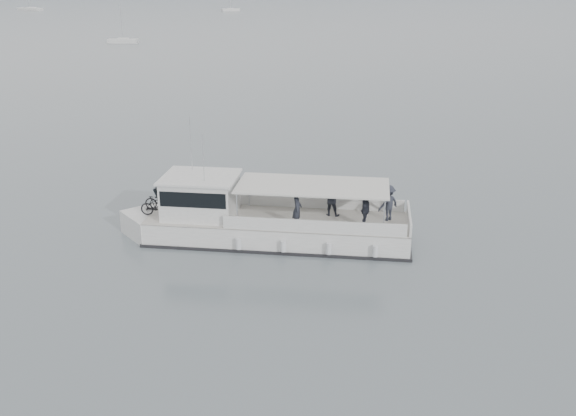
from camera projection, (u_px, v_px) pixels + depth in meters
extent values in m
plane|color=slate|center=(400.00, 238.00, 30.91)|extent=(1400.00, 1400.00, 0.00)
cube|color=white|center=(278.00, 231.00, 30.49)|extent=(12.62, 7.78, 1.33)
cube|color=white|center=(153.00, 225.00, 31.25)|extent=(3.08, 3.08, 1.33)
cube|color=beige|center=(278.00, 218.00, 30.26)|extent=(12.62, 7.78, 0.06)
cube|color=black|center=(278.00, 239.00, 30.64)|extent=(12.85, 7.97, 0.18)
cube|color=white|center=(320.00, 203.00, 31.39)|extent=(7.60, 3.26, 0.62)
cube|color=white|center=(314.00, 227.00, 28.46)|extent=(7.60, 3.26, 0.62)
cube|color=white|center=(409.00, 218.00, 29.41)|extent=(1.36, 3.07, 0.62)
cube|color=white|center=(201.00, 197.00, 30.39)|extent=(4.10, 3.82, 1.85)
cube|color=black|center=(168.00, 192.00, 30.53)|extent=(1.52, 2.59, 1.19)
cube|color=black|center=(200.00, 190.00, 30.28)|extent=(3.92, 3.78, 0.72)
cube|color=white|center=(200.00, 177.00, 30.05)|extent=(4.36, 4.09, 0.10)
cube|color=silver|center=(313.00, 186.00, 29.47)|extent=(7.62, 5.53, 0.08)
cylinder|color=silver|center=(237.00, 211.00, 28.83)|extent=(0.08, 0.08, 1.69)
cylinder|color=silver|center=(249.00, 190.00, 31.50)|extent=(0.08, 0.08, 1.69)
cylinder|color=silver|center=(384.00, 217.00, 28.03)|extent=(0.08, 0.08, 1.69)
cylinder|color=silver|center=(384.00, 196.00, 30.70)|extent=(0.08, 0.08, 1.69)
cylinder|color=silver|center=(191.00, 144.00, 30.52)|extent=(0.04, 0.04, 2.67)
cylinder|color=silver|center=(203.00, 158.00, 28.94)|extent=(0.04, 0.04, 2.26)
cylinder|color=silver|center=(238.00, 244.00, 28.99)|extent=(0.32, 0.32, 0.51)
cylinder|color=silver|center=(283.00, 246.00, 28.74)|extent=(0.32, 0.32, 0.51)
cylinder|color=silver|center=(329.00, 249.00, 28.48)|extent=(0.32, 0.32, 0.51)
cylinder|color=silver|center=(375.00, 251.00, 28.23)|extent=(0.32, 0.32, 0.51)
imported|color=black|center=(162.00, 201.00, 31.18)|extent=(1.86, 1.25, 0.92)
imported|color=black|center=(157.00, 206.00, 30.41)|extent=(1.67, 1.05, 0.97)
imported|color=#292C37|center=(297.00, 209.00, 28.98)|extent=(0.63, 0.74, 1.72)
imported|color=#292C37|center=(331.00, 198.00, 30.33)|extent=(1.05, 0.98, 1.72)
imported|color=#292C37|center=(366.00, 210.00, 28.89)|extent=(0.89, 1.08, 1.72)
imported|color=#292C37|center=(388.00, 203.00, 29.71)|extent=(1.26, 0.97, 1.72)
cube|color=white|center=(231.00, 10.00, 202.58)|extent=(5.96, 2.78, 0.75)
cube|color=white|center=(231.00, 9.00, 202.47)|extent=(2.25, 1.92, 0.45)
cube|color=white|center=(30.00, 9.00, 207.17)|extent=(8.33, 8.09, 0.75)
cube|color=white|center=(30.00, 8.00, 207.06)|extent=(3.93, 3.91, 0.45)
cube|color=white|center=(123.00, 41.00, 113.44)|extent=(5.51, 3.08, 0.75)
cube|color=white|center=(123.00, 39.00, 113.33)|extent=(2.18, 1.93, 0.45)
cylinder|color=silver|center=(121.00, 23.00, 112.33)|extent=(0.08, 0.08, 5.78)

